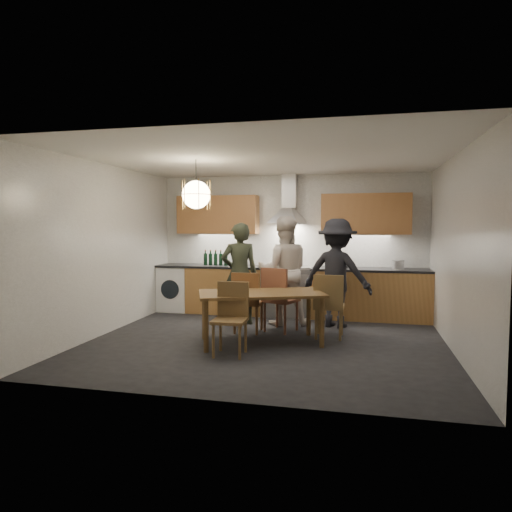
% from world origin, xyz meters
% --- Properties ---
extents(ground, '(5.00, 5.00, 0.00)m').
position_xyz_m(ground, '(0.00, 0.00, 0.00)').
color(ground, black).
rests_on(ground, ground).
extents(room_shell, '(5.02, 4.52, 2.61)m').
position_xyz_m(room_shell, '(0.00, 0.00, 1.71)').
color(room_shell, white).
rests_on(room_shell, ground).
extents(counter_run, '(5.00, 0.62, 0.90)m').
position_xyz_m(counter_run, '(0.02, 1.95, 0.45)').
color(counter_run, tan).
rests_on(counter_run, ground).
extents(range_stove, '(0.90, 0.60, 0.92)m').
position_xyz_m(range_stove, '(0.00, 1.94, 0.44)').
color(range_stove, silver).
rests_on(range_stove, ground).
extents(wall_fixtures, '(4.30, 0.54, 1.10)m').
position_xyz_m(wall_fixtures, '(0.00, 2.07, 1.87)').
color(wall_fixtures, '#BC7F48').
rests_on(wall_fixtures, ground).
extents(pendant_lamp, '(0.43, 0.43, 0.70)m').
position_xyz_m(pendant_lamp, '(-1.00, -0.10, 2.10)').
color(pendant_lamp, black).
rests_on(pendant_lamp, ground).
extents(dining_table, '(1.92, 1.42, 0.73)m').
position_xyz_m(dining_table, '(-0.05, -0.09, 0.64)').
color(dining_table, brown).
rests_on(dining_table, ground).
extents(chair_back_left, '(0.43, 0.43, 0.95)m').
position_xyz_m(chair_back_left, '(-0.39, 0.43, 0.54)').
color(chair_back_left, brown).
rests_on(chair_back_left, ground).
extents(chair_back_mid, '(0.59, 0.59, 1.01)m').
position_xyz_m(chair_back_mid, '(0.06, 0.61, 0.58)').
color(chair_back_mid, brown).
rests_on(chair_back_mid, ground).
extents(chair_back_right, '(0.44, 0.44, 0.95)m').
position_xyz_m(chair_back_right, '(0.86, 0.38, 0.55)').
color(chair_back_right, brown).
rests_on(chair_back_right, ground).
extents(chair_front, '(0.43, 0.43, 0.93)m').
position_xyz_m(chair_front, '(-0.32, -0.68, 0.53)').
color(chair_front, brown).
rests_on(chair_front, ground).
extents(person_left, '(0.73, 0.63, 1.70)m').
position_xyz_m(person_left, '(-0.67, 1.04, 0.85)').
color(person_left, black).
rests_on(person_left, ground).
extents(person_mid, '(1.02, 0.88, 1.81)m').
position_xyz_m(person_mid, '(0.05, 1.20, 0.91)').
color(person_mid, beige).
rests_on(person_mid, ground).
extents(person_right, '(1.28, 0.95, 1.77)m').
position_xyz_m(person_right, '(0.93, 1.20, 0.89)').
color(person_right, black).
rests_on(person_right, ground).
extents(mixing_bowl, '(0.37, 0.37, 0.07)m').
position_xyz_m(mixing_bowl, '(0.98, 1.95, 0.94)').
color(mixing_bowl, silver).
rests_on(mixing_bowl, counter_run).
extents(stock_pot, '(0.27, 0.27, 0.14)m').
position_xyz_m(stock_pot, '(1.94, 2.00, 0.97)').
color(stock_pot, '#BABABD').
rests_on(stock_pot, counter_run).
extents(wine_bottles, '(0.48, 0.07, 0.29)m').
position_xyz_m(wine_bottles, '(-1.39, 1.95, 1.04)').
color(wine_bottles, black).
rests_on(wine_bottles, counter_run).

